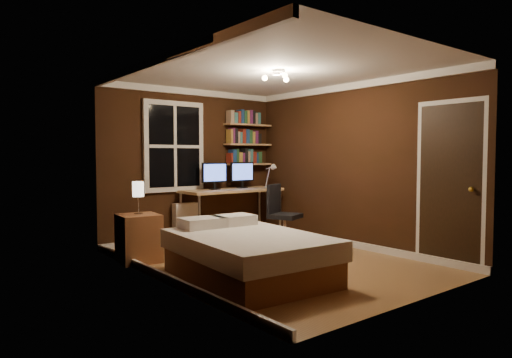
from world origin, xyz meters
TOP-DOWN VIEW (x-y plane):
  - floor at (0.00, 0.00)m, footprint 4.20×4.20m
  - wall_back at (0.00, 2.10)m, footprint 3.20×0.04m
  - wall_left at (-1.60, 0.00)m, footprint 0.04×4.20m
  - wall_right at (1.60, 0.00)m, footprint 0.04×4.20m
  - ceiling at (0.00, 0.00)m, footprint 3.20×4.20m
  - window at (-0.35, 2.06)m, footprint 1.06×0.06m
  - door at (1.59, -1.55)m, footprint 0.03×0.82m
  - door_knob at (1.55, -1.85)m, footprint 0.06×0.06m
  - ceiling_fixture at (0.00, -0.10)m, footprint 0.44×0.44m
  - bookshelf_lower at (1.08, 1.98)m, footprint 0.92×0.22m
  - books_row_lower at (1.08, 1.98)m, footprint 0.66×0.16m
  - bookshelf_middle at (1.08, 1.98)m, footprint 0.92×0.22m
  - books_row_middle at (1.08, 1.98)m, footprint 0.66×0.16m
  - bookshelf_upper at (1.08, 1.98)m, footprint 0.92×0.22m
  - books_row_upper at (1.08, 1.98)m, footprint 0.60×0.16m
  - bed at (-0.76, -0.45)m, footprint 1.49×1.97m
  - nightstand at (-1.39, 1.10)m, footprint 0.55×0.55m
  - bedside_lamp at (-1.39, 1.10)m, footprint 0.15×0.15m
  - radiator at (-0.20, 1.99)m, footprint 0.42×0.15m
  - desk at (0.57, 1.75)m, footprint 1.77×0.66m
  - monitor_left at (0.27, 1.84)m, footprint 0.48×0.12m
  - monitor_right at (0.84, 1.84)m, footprint 0.48×0.12m
  - desk_lamp at (1.27, 1.57)m, footprint 0.14×0.32m
  - office_chair at (0.78, 0.71)m, footprint 0.57×0.57m

SIDE VIEW (x-z plane):
  - floor at x=0.00m, z-range 0.00..0.00m
  - bed at x=-0.76m, z-range -0.05..0.59m
  - radiator at x=-0.20m, z-range 0.00..0.63m
  - nightstand at x=-1.39m, z-range 0.00..0.63m
  - office_chair at x=0.78m, z-range -0.12..0.84m
  - desk at x=0.57m, z-range 0.36..1.20m
  - bedside_lamp at x=-1.39m, z-range 0.63..1.07m
  - door_knob at x=1.55m, z-range 0.97..1.03m
  - door at x=1.59m, z-range 0.00..2.05m
  - desk_lamp at x=1.27m, z-range 0.84..1.28m
  - monitor_left at x=0.27m, z-range 0.84..1.29m
  - monitor_right at x=0.84m, z-range 0.84..1.29m
  - wall_back at x=0.00m, z-range 0.00..2.50m
  - wall_left at x=-1.60m, z-range 0.00..2.50m
  - wall_right at x=1.60m, z-range 0.00..2.50m
  - bookshelf_lower at x=1.08m, z-range 1.24..1.26m
  - books_row_lower at x=1.08m, z-range 1.26..1.49m
  - window at x=-0.35m, z-range 0.82..2.28m
  - bookshelf_middle at x=1.08m, z-range 1.59..1.61m
  - books_row_middle at x=1.08m, z-range 1.61..1.84m
  - bookshelf_upper at x=1.08m, z-range 1.94..1.96m
  - books_row_upper at x=1.08m, z-range 1.96..2.20m
  - ceiling_fixture at x=0.00m, z-range 2.31..2.49m
  - ceiling at x=0.00m, z-range 2.49..2.51m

